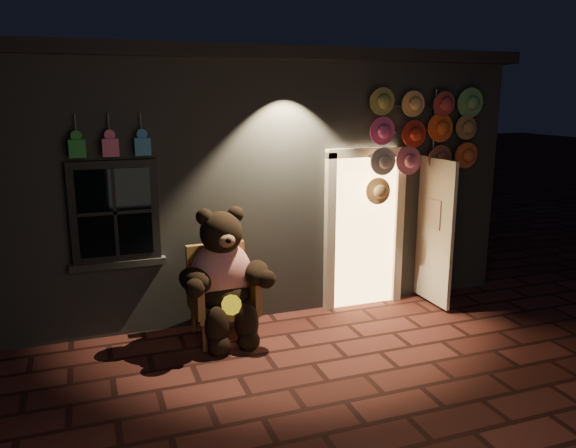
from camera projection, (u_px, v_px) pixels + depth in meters
name	position (u px, v px, depth m)	size (l,w,h in m)	color
ground	(313.00, 364.00, 6.15)	(60.00, 60.00, 0.00)	maroon
shop_building	(223.00, 164.00, 9.42)	(7.30, 5.95, 3.51)	slate
wicker_armchair	(221.00, 292.00, 6.78)	(0.79, 0.71, 1.10)	#A56940
teddy_bear	(224.00, 277.00, 6.60)	(1.19, 0.93, 1.63)	red
hat_rack	(424.00, 137.00, 7.50)	(1.68, 0.22, 2.98)	#59595E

